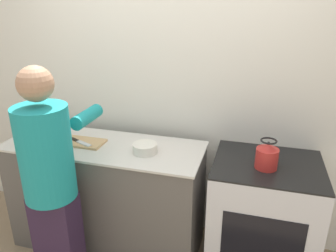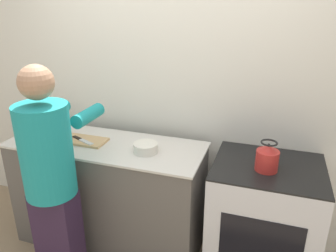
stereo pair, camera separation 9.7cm
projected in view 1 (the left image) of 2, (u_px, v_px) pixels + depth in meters
wall_back at (170, 90)px, 2.70m from camera, size 8.00×0.05×2.60m
counter at (107, 195)px, 2.74m from camera, size 1.58×0.59×0.93m
oven at (262, 219)px, 2.45m from camera, size 0.75×0.64×0.93m
person at (51, 178)px, 2.18m from camera, size 0.39×0.62×1.64m
cutting_board at (81, 142)px, 2.60m from camera, size 0.37×0.19×0.02m
knife at (80, 142)px, 2.57m from camera, size 0.24×0.12×0.01m
kettle at (267, 156)px, 2.20m from camera, size 0.15×0.15×0.21m
bowl_prep at (145, 148)px, 2.43m from camera, size 0.18×0.18×0.07m
bowl_mixing at (49, 130)px, 2.75m from camera, size 0.12×0.12×0.08m
canister_jar at (33, 122)px, 2.78m from camera, size 0.13×0.13×0.18m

